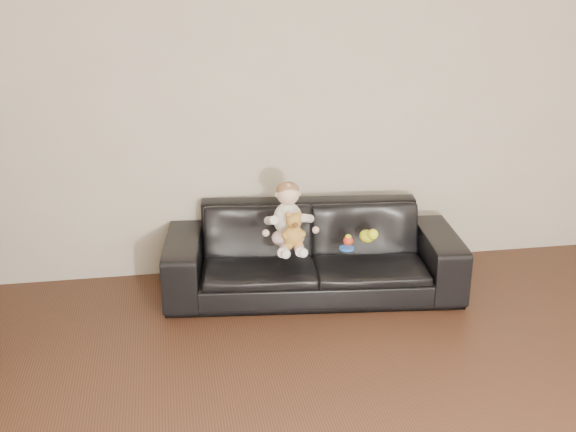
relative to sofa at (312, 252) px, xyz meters
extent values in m
plane|color=#BCB29E|center=(-0.03, 0.50, 1.00)|extent=(5.00, 0.00, 5.00)
imported|color=black|center=(0.00, 0.00, 0.00)|extent=(2.16, 1.04, 0.61)
ellipsoid|color=silver|center=(-0.19, -0.10, 0.16)|extent=(0.26, 0.24, 0.12)
ellipsoid|color=white|center=(-0.19, -0.09, 0.29)|extent=(0.23, 0.20, 0.24)
sphere|color=beige|center=(-0.19, -0.10, 0.48)|extent=(0.18, 0.18, 0.16)
ellipsoid|color=#8C603F|center=(-0.19, -0.09, 0.50)|extent=(0.19, 0.19, 0.11)
cylinder|color=silver|center=(-0.24, -0.25, 0.14)|extent=(0.11, 0.20, 0.07)
cylinder|color=silver|center=(-0.15, -0.25, 0.14)|extent=(0.11, 0.20, 0.07)
sphere|color=white|center=(-0.25, -0.35, 0.14)|extent=(0.08, 0.08, 0.06)
sphere|color=white|center=(-0.14, -0.35, 0.14)|extent=(0.08, 0.08, 0.06)
cylinder|color=white|center=(-0.32, -0.14, 0.30)|extent=(0.09, 0.17, 0.11)
cylinder|color=white|center=(-0.07, -0.14, 0.30)|extent=(0.09, 0.17, 0.11)
ellipsoid|color=#B17F32|center=(-0.18, -0.25, 0.23)|extent=(0.14, 0.12, 0.15)
sphere|color=#B17F32|center=(-0.18, -0.26, 0.34)|extent=(0.11, 0.11, 0.10)
sphere|color=#B17F32|center=(-0.22, -0.25, 0.38)|extent=(0.04, 0.04, 0.04)
sphere|color=#B17F32|center=(-0.15, -0.25, 0.38)|extent=(0.04, 0.04, 0.04)
sphere|color=#593819|center=(-0.18, -0.31, 0.33)|extent=(0.04, 0.04, 0.04)
ellipsoid|color=yellow|center=(0.36, -0.12, 0.14)|extent=(0.11, 0.13, 0.09)
sphere|color=red|center=(0.22, -0.17, 0.13)|extent=(0.09, 0.09, 0.07)
cylinder|color=blue|center=(0.19, -0.23, 0.10)|extent=(0.13, 0.13, 0.01)
camera|label=1|loc=(-1.00, -4.68, 1.94)|focal=45.00mm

